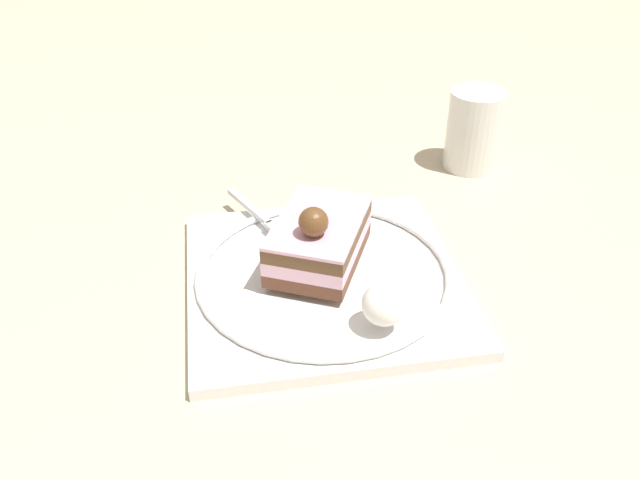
% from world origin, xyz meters
% --- Properties ---
extents(ground_plane, '(2.40, 2.40, 0.00)m').
position_xyz_m(ground_plane, '(0.00, 0.00, 0.00)').
color(ground_plane, '#C8B695').
extents(dessert_plate, '(0.26, 0.26, 0.02)m').
position_xyz_m(dessert_plate, '(0.00, 0.03, 0.01)').
color(dessert_plate, white).
rests_on(dessert_plate, ground_plane).
extents(cake_slice, '(0.12, 0.13, 0.07)m').
position_xyz_m(cake_slice, '(-0.00, 0.01, 0.04)').
color(cake_slice, brown).
rests_on(cake_slice, dessert_plate).
extents(whipped_cream_dollop, '(0.03, 0.03, 0.03)m').
position_xyz_m(whipped_cream_dollop, '(-0.02, 0.11, 0.04)').
color(whipped_cream_dollop, white).
rests_on(whipped_cream_dollop, dessert_plate).
extents(fork, '(0.04, 0.12, 0.00)m').
position_xyz_m(fork, '(0.03, -0.06, 0.02)').
color(fork, silver).
rests_on(fork, dessert_plate).
extents(drink_glass_near, '(0.06, 0.06, 0.09)m').
position_xyz_m(drink_glass_near, '(-0.23, -0.13, 0.04)').
color(drink_glass_near, white).
rests_on(drink_glass_near, ground_plane).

